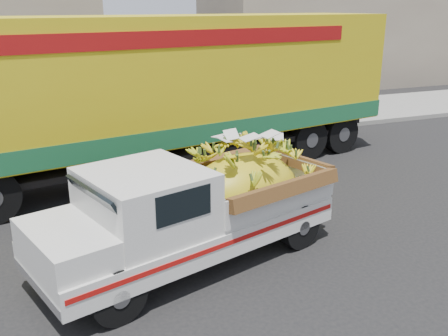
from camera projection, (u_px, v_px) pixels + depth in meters
name	position (u px, v px, depth m)	size (l,w,h in m)	color
ground	(195.00, 281.00, 7.63)	(100.00, 100.00, 0.00)	black
curb	(107.00, 149.00, 14.39)	(60.00, 0.25, 0.15)	gray
sidewalk	(96.00, 133.00, 16.24)	(60.00, 4.00, 0.14)	gray
building_right	(340.00, 26.00, 26.46)	(14.00, 6.00, 6.00)	gray
pickup_truck	(208.00, 203.00, 8.15)	(5.24, 3.12, 1.73)	black
semi_trailer	(176.00, 87.00, 12.11)	(12.08, 4.56, 3.80)	black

